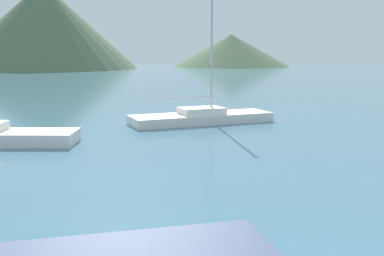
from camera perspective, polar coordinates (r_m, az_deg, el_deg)
name	(u,v)px	position (r m, az deg, el deg)	size (l,w,h in m)	color
sailboat_middle	(201,117)	(25.72, 1.13, 1.35)	(7.96, 4.16, 6.67)	white
hill_west	(44,26)	(102.28, -17.16, 11.52)	(36.96, 36.96, 16.99)	#4C6647
hill_central	(231,50)	(110.24, 4.65, 9.16)	(26.55, 26.55, 7.18)	#4C6647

